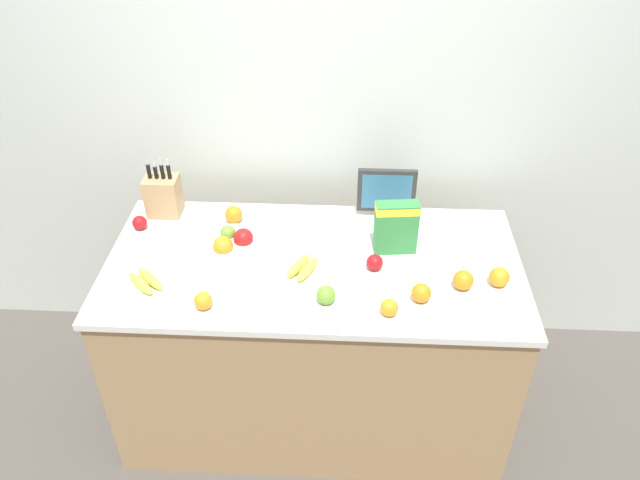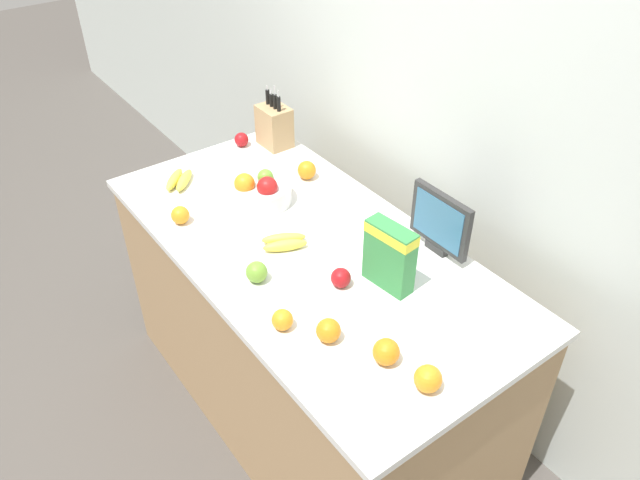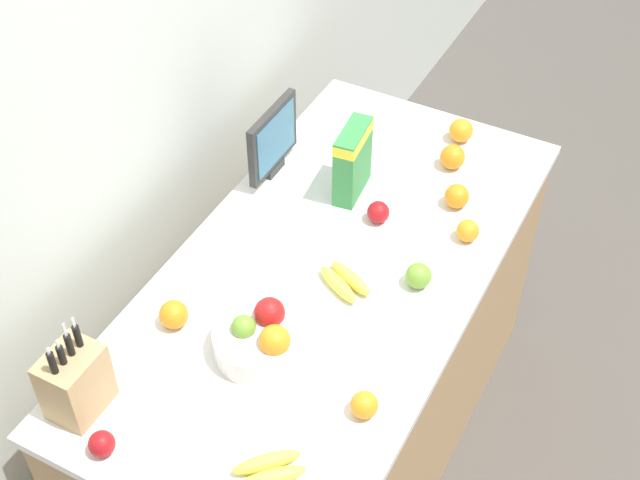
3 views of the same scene
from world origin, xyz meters
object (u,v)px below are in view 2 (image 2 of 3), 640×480
small_monitor (440,222)px  orange_near_bowl (307,170)px  apple_by_knife_block (341,278)px  orange_back_center (282,320)px  orange_mid_right (328,331)px  orange_front_right (386,352)px  apple_front (242,140)px  orange_front_left (428,379)px  orange_front_center (180,215)px  apple_rear (257,272)px  knife_block (274,126)px  banana_bunch_left (284,242)px  banana_bunch_right (179,180)px  fruit_bowl (260,191)px  cereal_box (390,254)px

small_monitor → orange_near_bowl: 0.71m
apple_by_knife_block → orange_back_center: (0.05, -0.27, -0.00)m
apple_by_knife_block → orange_mid_right: bearing=-46.6°
orange_back_center → orange_front_right: 0.34m
apple_front → orange_front_left: bearing=-11.4°
orange_near_bowl → orange_front_center: bearing=-92.2°
apple_rear → orange_mid_right: 0.37m
orange_front_left → orange_front_center: size_ratio=1.14×
knife_block → small_monitor: bearing=1.8°
apple_rear → orange_mid_right: size_ratio=0.97×
orange_back_center → orange_front_center: orange_front_center is taller
banana_bunch_left → orange_near_bowl: bearing=134.8°
apple_rear → apple_by_knife_block: 0.29m
banana_bunch_right → orange_front_right: (1.28, 0.05, 0.02)m
apple_rear → apple_by_knife_block: bearing=48.3°
apple_front → orange_front_right: bearing=-13.6°
fruit_bowl → orange_front_left: (1.10, -0.13, -0.01)m
apple_by_knife_block → cereal_box: bearing=56.6°
orange_near_bowl → apple_by_knife_block: bearing=-26.2°
banana_bunch_right → apple_rear: apple_rear is taller
orange_near_bowl → banana_bunch_left: bearing=-45.2°
apple_front → apple_by_knife_block: bearing=-12.7°
orange_front_center → orange_back_center: bearing=-0.0°
knife_block → apple_front: (-0.08, -0.13, -0.07)m
banana_bunch_right → orange_front_right: bearing=2.1°
orange_mid_right → orange_front_center: size_ratio=1.09×
knife_block → apple_rear: bearing=-36.9°
apple_by_knife_block → orange_front_left: orange_front_left is taller
cereal_box → apple_front: cereal_box is taller
orange_mid_right → orange_back_center: (-0.13, -0.09, -0.00)m
orange_front_left → orange_front_center: bearing=-170.4°
orange_front_left → small_monitor: bearing=132.7°
apple_rear → orange_front_left: size_ratio=0.93×
cereal_box → apple_by_knife_block: size_ratio=3.45×
cereal_box → apple_front: size_ratio=3.64×
knife_block → orange_mid_right: size_ratio=3.84×
apple_by_knife_block → orange_mid_right: (0.18, -0.19, 0.00)m
banana_bunch_right → orange_front_left: (1.42, 0.07, 0.02)m
apple_rear → orange_front_right: size_ratio=0.92×
orange_front_left → cereal_box: bearing=152.8°
orange_back_center → orange_front_right: bearing=29.4°
fruit_bowl → banana_bunch_right: (-0.32, -0.20, -0.03)m
fruit_bowl → orange_front_right: size_ratio=3.10×
cereal_box → fruit_bowl: cereal_box is taller
banana_bunch_left → knife_block: bearing=149.3°
knife_block → orange_mid_right: bearing=-25.8°
orange_near_bowl → orange_front_right: size_ratio=0.98×
knife_block → orange_front_left: knife_block is taller
small_monitor → cereal_box: (0.03, -0.27, 0.00)m
orange_front_right → orange_front_center: (-1.01, -0.17, -0.01)m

